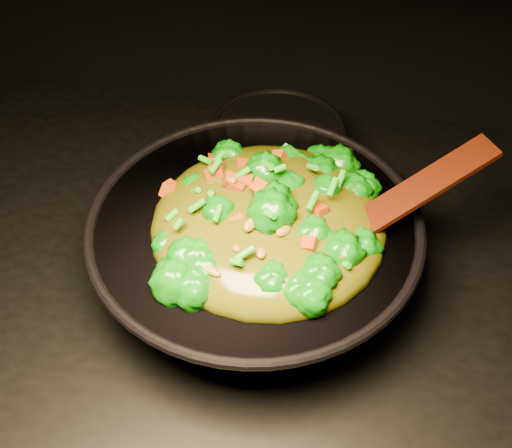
# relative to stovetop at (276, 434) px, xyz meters

# --- Properties ---
(stovetop) EXTENTS (1.20, 0.90, 0.90)m
(stovetop) POSITION_rel_stovetop_xyz_m (0.00, 0.00, 0.00)
(stovetop) COLOR black
(stovetop) RESTS_ON ground
(wok) EXTENTS (0.57, 0.57, 0.12)m
(wok) POSITION_rel_stovetop_xyz_m (-0.04, 0.01, 0.51)
(wok) COLOR black
(wok) RESTS_ON stovetop
(stir_fry) EXTENTS (0.39, 0.39, 0.11)m
(stir_fry) POSITION_rel_stovetop_xyz_m (-0.02, 0.00, 0.62)
(stir_fry) COLOR #0F7108
(stir_fry) RESTS_ON wok
(spatula) EXTENTS (0.24, 0.18, 0.11)m
(spatula) POSITION_rel_stovetop_xyz_m (0.14, 0.03, 0.62)
(spatula) COLOR #341407
(spatula) RESTS_ON wok
(back_pot) EXTENTS (0.26, 0.26, 0.12)m
(back_pot) POSITION_rel_stovetop_xyz_m (-0.05, 0.23, 0.51)
(back_pot) COLOR black
(back_pot) RESTS_ON stovetop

